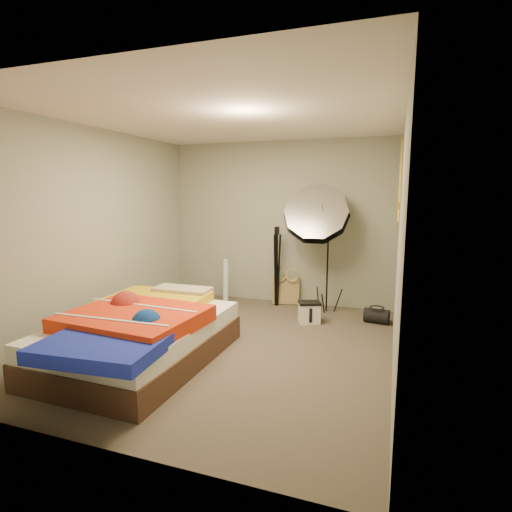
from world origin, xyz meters
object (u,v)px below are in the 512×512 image
at_px(bed, 141,334).
at_px(photo_umbrella, 317,216).
at_px(camera_tripod, 277,261).
at_px(tote_bag, 286,291).
at_px(duffel_bag, 377,316).
at_px(wrapping_roll, 226,283).
at_px(camera_case, 309,313).

xyz_separation_m(bed, photo_umbrella, (1.37, 2.27, 1.10)).
distance_m(bed, camera_tripod, 2.58).
height_order(tote_bag, bed, bed).
distance_m(duffel_bag, bed, 3.06).
distance_m(bed, photo_umbrella, 2.87).
bearing_deg(wrapping_roll, camera_case, -15.84).
height_order(duffel_bag, bed, bed).
bearing_deg(camera_tripod, tote_bag, 52.38).
relative_size(bed, camera_tripod, 1.80).
distance_m(tote_bag, wrapping_roll, 0.96).
distance_m(wrapping_roll, duffel_bag, 2.25).
distance_m(wrapping_roll, camera_tripod, 0.85).
bearing_deg(photo_umbrella, duffel_bag, -13.22).
bearing_deg(camera_case, photo_umbrella, 70.97).
relative_size(camera_case, duffel_bag, 0.84).
bearing_deg(camera_case, duffel_bag, -2.90).
xyz_separation_m(photo_umbrella, camera_tripod, (-0.63, 0.17, -0.70)).
bearing_deg(tote_bag, camera_case, -69.09).
bearing_deg(bed, duffel_bag, 42.60).
relative_size(wrapping_roll, duffel_bag, 2.27).
distance_m(tote_bag, camera_tripod, 0.53).
bearing_deg(tote_bag, photo_umbrella, -44.10).
distance_m(duffel_bag, camera_tripod, 1.66).
height_order(photo_umbrella, camera_tripod, photo_umbrella).
bearing_deg(camera_case, wrapping_roll, 142.11).
distance_m(tote_bag, bed, 2.72).
relative_size(camera_case, photo_umbrella, 0.14).
height_order(camera_case, camera_tripod, camera_tripod).
relative_size(wrapping_roll, photo_umbrella, 0.37).
relative_size(bed, photo_umbrella, 1.13).
height_order(bed, camera_tripod, camera_tripod).
relative_size(wrapping_roll, bed, 0.33).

